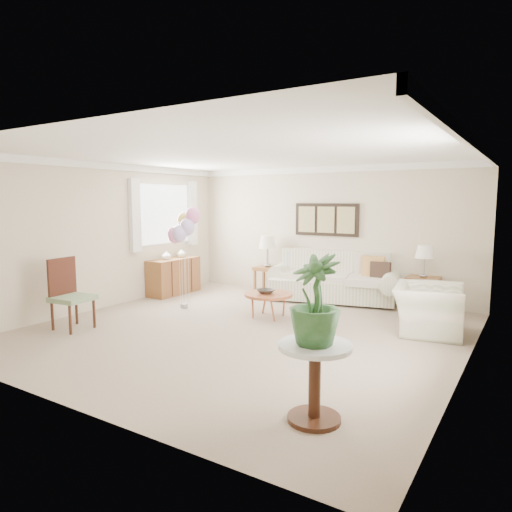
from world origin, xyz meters
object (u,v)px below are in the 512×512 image
Objects in this scene: accent_chair at (69,292)px; coffee_table at (268,295)px; armchair at (428,309)px; sofa at (334,281)px; balloon_cluster at (184,227)px.

coffee_table is at bearing 44.13° from accent_chair.
armchair is 5.35m from accent_chair.
accent_chair is (-2.65, -3.96, 0.18)m from sofa.
armchair is (2.01, -1.32, -0.03)m from sofa.
accent_chair reaches higher than coffee_table.
sofa is 2.59× the size of armchair.
sofa is 1.85m from coffee_table.
accent_chair is (-4.65, -2.64, 0.21)m from armchair.
balloon_cluster is (-2.01, -2.05, 1.10)m from sofa.
armchair is (2.43, 0.48, -0.02)m from coffee_table.
sofa is at bearing 56.23° from accent_chair.
sofa is 2.60× the size of accent_chair.
balloon_cluster reaches higher than armchair.
accent_chair reaches higher than armchair.
balloon_cluster is (-4.02, -0.73, 1.12)m from armchair.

